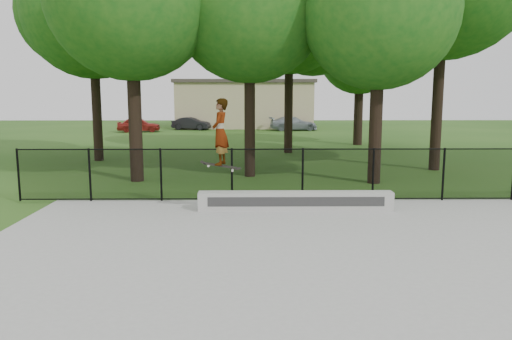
{
  "coord_description": "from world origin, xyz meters",
  "views": [
    {
      "loc": [
        -1.47,
        -7.99,
        3.08
      ],
      "look_at": [
        -1.34,
        4.2,
        1.2
      ],
      "focal_mm": 35.0,
      "sensor_mm": 36.0,
      "label": 1
    }
  ],
  "objects_px": {
    "car_a": "(139,125)",
    "car_b": "(191,124)",
    "grind_ledge": "(295,201)",
    "skater_airborne": "(220,133)",
    "car_c": "(293,124)"
  },
  "relations": [
    {
      "from": "car_a",
      "to": "skater_airborne",
      "type": "distance_m",
      "value": 29.1
    },
    {
      "from": "grind_ledge",
      "to": "skater_airborne",
      "type": "bearing_deg",
      "value": -173.23
    },
    {
      "from": "car_c",
      "to": "skater_airborne",
      "type": "height_order",
      "value": "skater_airborne"
    },
    {
      "from": "car_b",
      "to": "car_c",
      "type": "relative_size",
      "value": 0.8
    },
    {
      "from": "skater_airborne",
      "to": "car_a",
      "type": "bearing_deg",
      "value": 106.49
    },
    {
      "from": "car_b",
      "to": "car_c",
      "type": "xyz_separation_m",
      "value": [
        8.65,
        -0.81,
        0.04
      ]
    },
    {
      "from": "grind_ledge",
      "to": "car_a",
      "type": "xyz_separation_m",
      "value": [
        -10.18,
        27.64,
        0.27
      ]
    },
    {
      "from": "car_a",
      "to": "car_b",
      "type": "bearing_deg",
      "value": -66.67
    },
    {
      "from": "skater_airborne",
      "to": "grind_ledge",
      "type": "bearing_deg",
      "value": 6.77
    },
    {
      "from": "car_b",
      "to": "skater_airborne",
      "type": "distance_m",
      "value": 30.5
    },
    {
      "from": "grind_ledge",
      "to": "skater_airborne",
      "type": "distance_m",
      "value": 2.64
    },
    {
      "from": "car_b",
      "to": "car_c",
      "type": "height_order",
      "value": "car_c"
    },
    {
      "from": "car_c",
      "to": "grind_ledge",
      "type": "bearing_deg",
      "value": 168.67
    },
    {
      "from": "grind_ledge",
      "to": "car_b",
      "type": "bearing_deg",
      "value": 101.74
    },
    {
      "from": "car_a",
      "to": "car_c",
      "type": "distance_m",
      "value": 12.69
    }
  ]
}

